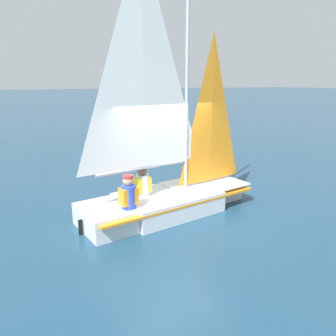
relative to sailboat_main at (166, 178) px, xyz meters
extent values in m
plane|color=navy|center=(-0.01, 0.05, -0.84)|extent=(260.00, 260.00, 0.00)
cube|color=silver|center=(-0.01, 0.05, -0.61)|extent=(1.83, 2.46, 0.46)
cube|color=silver|center=(-0.25, 1.63, -0.61)|extent=(0.96, 1.06, 0.46)
cube|color=silver|center=(0.24, -1.53, -0.61)|extent=(1.40, 1.13, 0.46)
cube|color=orange|center=(-0.01, 0.05, -0.46)|extent=(2.11, 4.21, 0.05)
cube|color=silver|center=(-0.18, 1.16, -0.36)|extent=(1.65, 2.04, 0.04)
cylinder|color=#B7B7BC|center=(-0.09, 0.56, 2.29)|extent=(0.08, 0.08, 5.34)
cylinder|color=#B7B7BC|center=(0.09, -0.57, 0.33)|extent=(0.42, 2.25, 0.07)
pyramid|color=white|center=(0.09, -0.57, 2.60)|extent=(0.38, 2.14, 4.48)
pyramid|color=orange|center=(-0.20, 1.32, 1.49)|extent=(0.26, 1.38, 3.53)
cube|color=black|center=(0.32, -2.06, -0.68)|extent=(0.04, 0.08, 0.33)
cube|color=black|center=(-0.09, -0.55, -0.61)|extent=(0.28, 0.31, 0.45)
cylinder|color=white|center=(-0.09, -0.55, -0.14)|extent=(0.34, 0.34, 0.50)
cube|color=yellow|center=(-0.09, -0.55, -0.11)|extent=(0.31, 0.38, 0.35)
sphere|color=brown|center=(-0.09, -0.55, 0.21)|extent=(0.22, 0.22, 0.22)
cylinder|color=blue|center=(-0.09, -0.55, 0.29)|extent=(0.24, 0.24, 0.06)
cube|color=black|center=(0.49, -1.09, -0.61)|extent=(0.28, 0.31, 0.45)
cylinder|color=blue|center=(0.49, -1.09, -0.14)|extent=(0.34, 0.34, 0.50)
cube|color=orange|center=(0.49, -1.09, -0.11)|extent=(0.31, 0.38, 0.35)
sphere|color=tan|center=(0.49, -1.09, 0.21)|extent=(0.22, 0.22, 0.22)
cylinder|color=red|center=(0.49, -1.09, 0.29)|extent=(0.24, 0.24, 0.06)
camera|label=1|loc=(6.48, -3.14, 2.14)|focal=35.00mm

